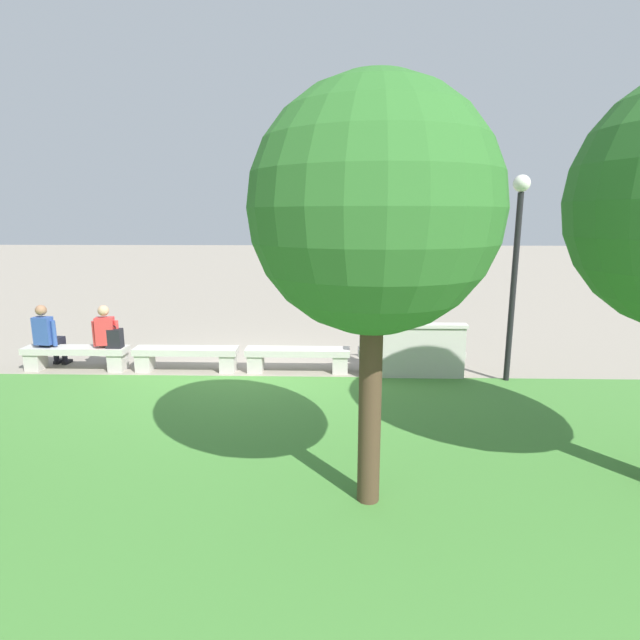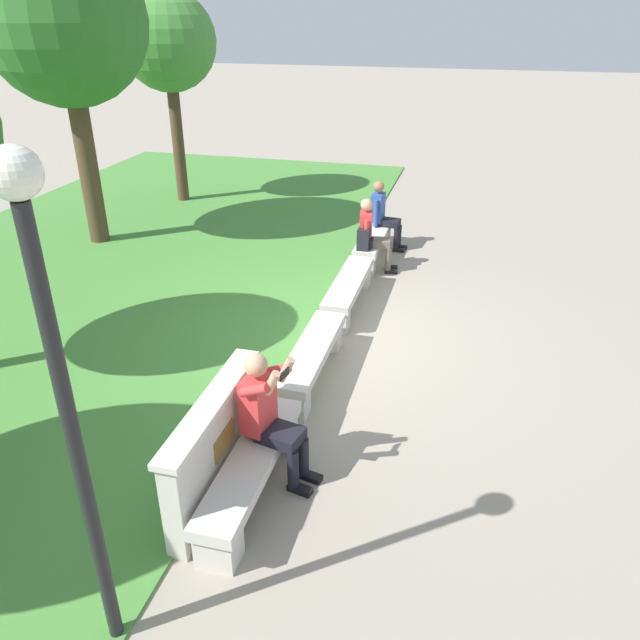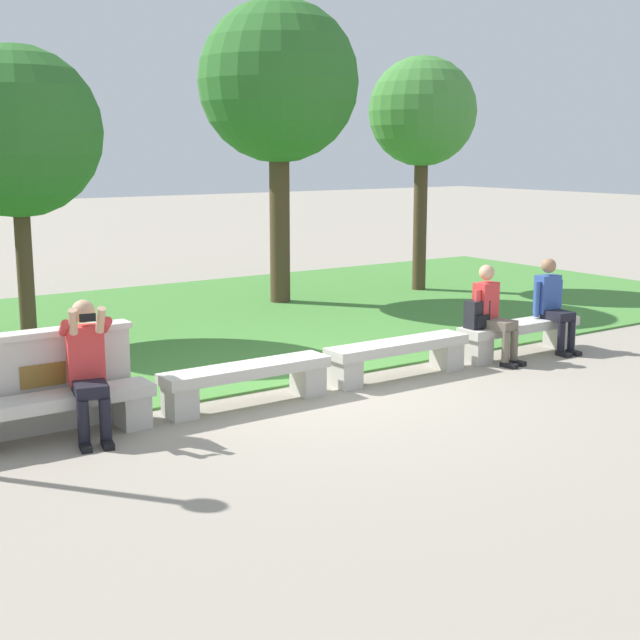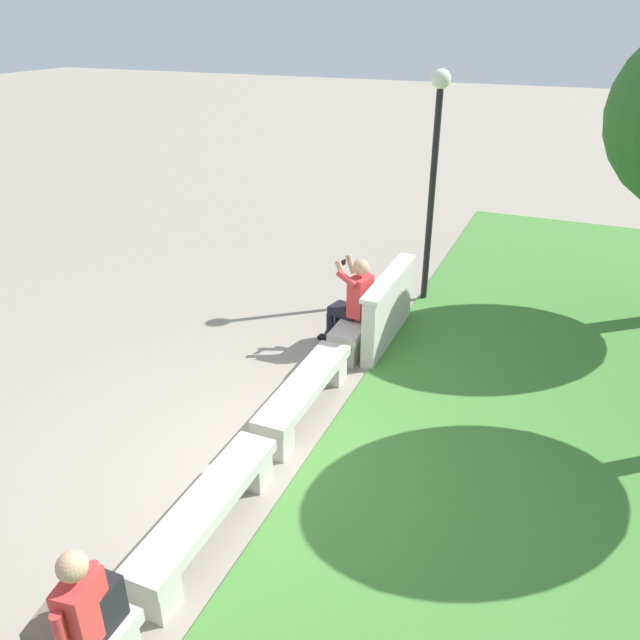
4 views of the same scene
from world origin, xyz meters
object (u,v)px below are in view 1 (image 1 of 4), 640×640
at_px(bench_near, 298,356).
at_px(bench_far, 76,355).
at_px(bench_mid, 186,355).
at_px(lamp_post, 516,249).
at_px(person_photographer, 393,333).
at_px(tree_far_back, 374,210).
at_px(bench_main, 411,357).
at_px(backpack, 115,338).
at_px(person_companion, 48,334).
at_px(person_distant, 107,335).

height_order(bench_near, bench_far, same).
height_order(bench_mid, lamp_post, lamp_post).
relative_size(person_photographer, tree_far_back, 0.32).
relative_size(bench_main, backpack, 4.54).
height_order(bench_main, tree_far_back, tree_far_back).
bearing_deg(lamp_post, bench_near, -7.06).
bearing_deg(person_companion, person_distant, 179.98).
xyz_separation_m(bench_mid, person_photographer, (-3.88, -0.08, 0.44)).
relative_size(bench_mid, person_companion, 1.54).
height_order(bench_main, person_distant, person_distant).
distance_m(person_distant, person_companion, 1.15).
xyz_separation_m(bench_main, person_photographer, (0.33, -0.08, 0.44)).
relative_size(person_distant, person_companion, 1.00).
relative_size(person_photographer, person_distant, 1.05).
distance_m(bench_mid, backpack, 1.37).
bearing_deg(bench_near, person_companion, -0.80).
bearing_deg(backpack, bench_far, -1.65).
bearing_deg(person_companion, bench_main, 179.45).
bearing_deg(backpack, person_photographer, -178.92).
height_order(bench_far, lamp_post, lamp_post).
bearing_deg(backpack, person_companion, -3.83).
relative_size(person_distant, tree_far_back, 0.31).
relative_size(person_distant, backpack, 2.94).
distance_m(person_photographer, person_companion, 6.53).
xyz_separation_m(bench_mid, lamp_post, (-5.83, 0.46, 2.04)).
distance_m(person_distant, tree_far_back, 6.78).
bearing_deg(bench_main, bench_mid, 0.00).
height_order(person_photographer, person_companion, person_photographer).
bearing_deg(bench_far, bench_main, 180.00).
bearing_deg(bench_near, bench_far, 0.00).
relative_size(bench_main, person_companion, 1.54).
xyz_separation_m(bench_mid, bench_far, (2.10, 0.00, 0.00)).
relative_size(person_photographer, lamp_post, 0.37).
bearing_deg(lamp_post, tree_far_back, 55.09).
relative_size(bench_near, person_companion, 1.54).
height_order(bench_far, person_companion, person_companion).
bearing_deg(bench_mid, bench_near, 180.00).
distance_m(bench_main, lamp_post, 2.65).
bearing_deg(person_photographer, backpack, 1.08).
distance_m(person_photographer, backpack, 5.21).
relative_size(bench_near, person_distant, 1.54).
relative_size(person_companion, tree_far_back, 0.31).
xyz_separation_m(bench_far, person_distant, (-0.60, -0.07, 0.37)).
distance_m(bench_far, person_companion, 0.66).
height_order(person_photographer, person_distant, person_photographer).
xyz_separation_m(person_distant, person_companion, (1.15, -0.00, 0.00)).
bearing_deg(bench_mid, tree_far_back, 125.96).
xyz_separation_m(bench_near, backpack, (3.43, 0.02, 0.33)).
distance_m(backpack, tree_far_back, 6.61).
relative_size(person_distant, lamp_post, 0.36).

